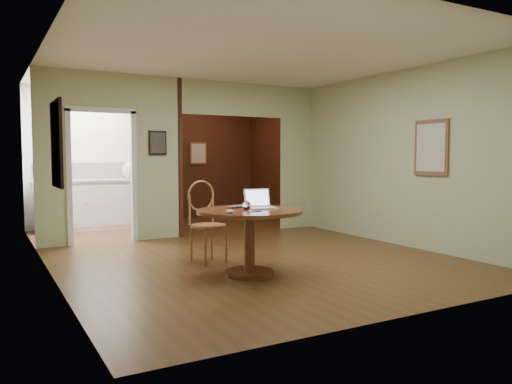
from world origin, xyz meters
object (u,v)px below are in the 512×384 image
chair (206,217)px  open_laptop (260,203)px  closed_laptop (241,207)px  dining_table (250,227)px

chair → open_laptop: chair is taller
chair → open_laptop: size_ratio=3.06×
closed_laptop → dining_table: bearing=-121.7°
dining_table → open_laptop: bearing=23.9°
open_laptop → closed_laptop: open_laptop is taller
chair → dining_table: bearing=-90.9°
dining_table → chair: 0.92m
chair → closed_laptop: chair is taller
chair → open_laptop: (0.34, -0.83, 0.23)m
dining_table → chair: (-0.16, 0.91, 0.03)m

